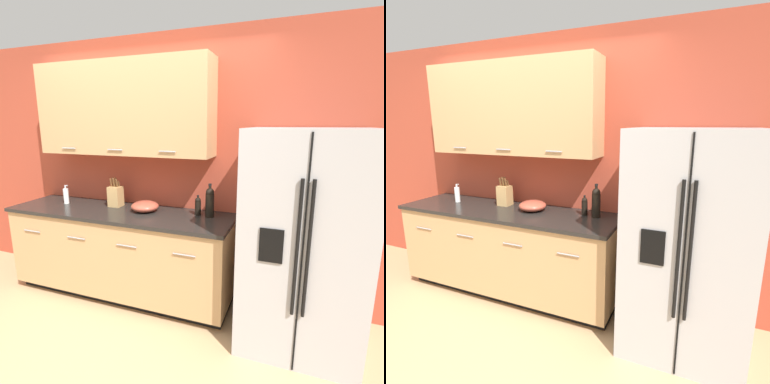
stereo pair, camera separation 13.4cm
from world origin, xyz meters
TOP-DOWN VIEW (x-y plane):
  - ground_plane at (0.00, 0.00)m, footprint 14.00×14.00m
  - wall_back at (-0.05, 1.28)m, footprint 10.00×0.39m
  - counter_unit at (-0.18, 0.99)m, footprint 2.31×0.64m
  - refrigerator at (1.55, 0.90)m, footprint 0.90×0.82m
  - knife_block at (-0.30, 1.11)m, footprint 0.13×0.12m
  - wine_bottle at (0.73, 1.09)m, footprint 0.08×0.08m
  - soap_dispenser at (-0.87, 1.02)m, footprint 0.06×0.05m
  - oil_bottle at (0.61, 1.11)m, footprint 0.06×0.06m
  - mixing_bowl at (0.08, 1.05)m, footprint 0.27×0.27m

SIDE VIEW (x-z plane):
  - ground_plane at x=0.00m, z-range 0.00..0.00m
  - counter_unit at x=-0.18m, z-range 0.01..0.92m
  - refrigerator at x=1.55m, z-range 0.00..1.73m
  - mixing_bowl at x=0.08m, z-range 0.91..1.01m
  - soap_dispenser at x=-0.87m, z-range 0.89..1.10m
  - oil_bottle at x=0.61m, z-range 0.90..1.10m
  - knife_block at x=-0.30m, z-range 0.87..1.17m
  - wine_bottle at x=0.73m, z-range 0.90..1.21m
  - wall_back at x=-0.05m, z-range 0.17..2.77m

